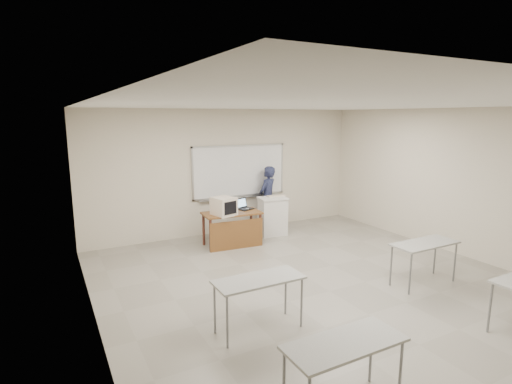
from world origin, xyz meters
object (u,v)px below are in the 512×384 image
podium (273,216)px  presenter (268,198)px  mouse (247,209)px  instructor_desk (234,224)px  keyboard (276,196)px  laptop (245,206)px  crt_monitor (223,206)px  whiteboard (240,172)px

podium → presenter: 0.65m
podium → mouse: 0.88m
instructor_desk → keyboard: keyboard is taller
laptop → presenter: (0.96, 0.63, -0.00)m
presenter → podium: bearing=42.9°
crt_monitor → laptop: bearing=8.9°
presenter → crt_monitor: bearing=-0.6°
laptop → presenter: size_ratio=0.20×
crt_monitor → keyboard: 1.67m
whiteboard → mouse: 1.25m
instructor_desk → laptop: size_ratio=3.93×
whiteboard → podium: whiteboard is taller
presenter → mouse: bearing=7.6°
whiteboard → laptop: whiteboard is taller
crt_monitor → presenter: bearing=15.2°
whiteboard → laptop: size_ratio=7.68×
podium → laptop: bearing=-164.6°
whiteboard → mouse: (-0.29, -0.98, -0.71)m
presenter → instructor_desk: bearing=3.3°
crt_monitor → presenter: size_ratio=0.29×
whiteboard → presenter: bearing=-19.9°
instructor_desk → laptop: laptop is taller
crt_monitor → mouse: (0.66, 0.17, -0.17)m
keyboard → mouse: bearing=-159.2°
podium → whiteboard: bearing=131.0°
mouse → presenter: (0.95, 0.74, 0.03)m
instructor_desk → mouse: 0.50m
mouse → keyboard: 1.00m
instructor_desk → podium: 1.26m
laptop → mouse: size_ratio=3.51×
keyboard → presenter: bearing=92.2°
whiteboard → presenter: whiteboard is taller
mouse → presenter: size_ratio=0.06×
instructor_desk → mouse: size_ratio=13.81×
whiteboard → mouse: size_ratio=26.99×
laptop → podium: bearing=-12.0°
whiteboard → keyboard: 1.09m
instructor_desk → laptop: (0.40, 0.26, 0.29)m
whiteboard → podium: size_ratio=2.70×
podium → crt_monitor: crt_monitor is taller
podium → crt_monitor: 1.57m
laptop → mouse: 0.11m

